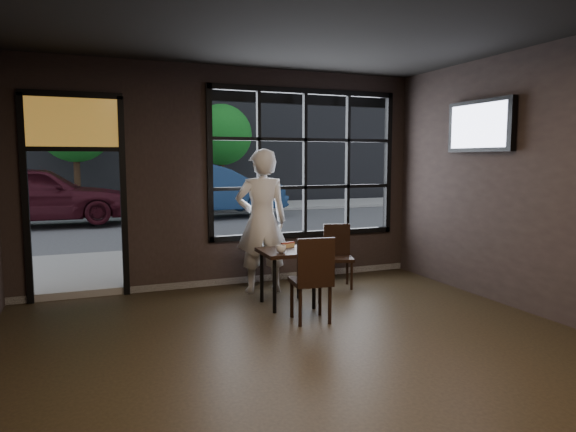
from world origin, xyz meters
name	(u,v)px	position (x,y,z in m)	size (l,w,h in m)	color
floor	(339,376)	(0.00, 0.00, -0.01)	(6.00, 7.00, 0.02)	black
window_frame	(305,164)	(1.20, 3.50, 1.80)	(3.06, 0.12, 2.28)	black
stained_transom	(72,122)	(-2.10, 3.50, 2.35)	(1.20, 0.06, 0.70)	orange
street_asphalt	(125,196)	(0.00, 24.00, -0.02)	(60.00, 41.00, 0.04)	#545456
building_across	(121,42)	(0.00, 23.00, 7.50)	(28.00, 12.00, 15.00)	#5B5956
cafe_table	(287,278)	(0.37, 2.16, 0.36)	(0.67, 0.67, 0.72)	black
chair_near	(311,278)	(0.39, 1.47, 0.50)	(0.43, 0.43, 1.00)	black
chair_window	(339,256)	(1.42, 2.75, 0.46)	(0.40, 0.40, 0.91)	black
man	(262,221)	(0.29, 2.93, 1.01)	(0.73, 0.48, 2.01)	silver
hotdog	(288,245)	(0.46, 2.34, 0.75)	(0.20, 0.08, 0.06)	tan
cup	(281,249)	(0.23, 2.00, 0.77)	(0.12, 0.12, 0.10)	silver
tv	(480,126)	(2.93, 1.64, 2.31)	(0.13, 1.17, 0.69)	black
navy_car	(209,190)	(1.66, 12.10, 0.90)	(1.70, 4.87, 1.60)	navy
maroon_car	(37,194)	(-3.18, 11.72, 0.91)	(1.91, 4.74, 1.61)	#380D15
tree_left	(75,126)	(-2.18, 15.12, 2.99)	(2.49, 2.49, 4.24)	#332114
tree_right	(221,135)	(2.98, 15.48, 2.78)	(2.31, 2.31, 3.94)	#332114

